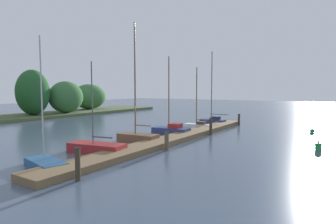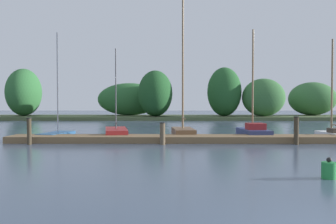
{
  "view_description": "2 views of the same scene",
  "coord_description": "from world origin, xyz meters",
  "views": [
    {
      "loc": [
        -17.84,
        3.76,
        3.79
      ],
      "look_at": [
        -0.06,
        15.06,
        2.08
      ],
      "focal_mm": 29.65,
      "sensor_mm": 36.0,
      "label": 1
    },
    {
      "loc": [
        -3.07,
        -5.32,
        2.25
      ],
      "look_at": [
        -3.19,
        15.65,
        1.61
      ],
      "focal_mm": 38.08,
      "sensor_mm": 36.0,
      "label": 2
    }
  ],
  "objects": [
    {
      "name": "channel_buoy_1",
      "position": [
        1.54,
        4.97,
        0.25
      ],
      "size": [
        0.41,
        0.41,
        0.62
      ],
      "color": "#23843D",
      "rests_on": "ground"
    },
    {
      "name": "sailboat_1",
      "position": [
        -6.36,
        16.28,
        0.32
      ],
      "size": [
        1.85,
        3.87,
        5.45
      ],
      "rotation": [
        0.0,
        0.0,
        1.75
      ],
      "color": "maroon",
      "rests_on": "ground"
    },
    {
      "name": "sailboat_4",
      "position": [
        6.59,
        15.84,
        0.37
      ],
      "size": [
        1.14,
        2.91,
        5.94
      ],
      "rotation": [
        0.0,
        0.0,
        1.62
      ],
      "color": "white",
      "rests_on": "ground"
    },
    {
      "name": "sailboat_2",
      "position": [
        -2.29,
        16.36,
        0.48
      ],
      "size": [
        1.43,
        3.24,
        8.51
      ],
      "rotation": [
        0.0,
        0.0,
        1.65
      ],
      "color": "brown",
      "rests_on": "ground"
    },
    {
      "name": "sailboat_3",
      "position": [
        1.94,
        16.1,
        0.41
      ],
      "size": [
        1.56,
        3.35,
        6.56
      ],
      "rotation": [
        0.0,
        0.0,
        1.64
      ],
      "color": "navy",
      "rests_on": "ground"
    },
    {
      "name": "mooring_piling_1",
      "position": [
        -3.46,
        13.0,
        0.58
      ],
      "size": [
        0.32,
        0.32,
        1.15
      ],
      "color": "brown",
      "rests_on": "ground"
    },
    {
      "name": "dock_pier",
      "position": [
        0.0,
        14.26,
        0.17
      ],
      "size": [
        23.85,
        1.8,
        0.35
      ],
      "color": "brown",
      "rests_on": "ground"
    },
    {
      "name": "channel_buoy_0",
      "position": [
        9.31,
        5.99,
        0.18
      ],
      "size": [
        0.38,
        0.38,
        0.47
      ],
      "color": "#23843D",
      "rests_on": "ground"
    },
    {
      "name": "mooring_piling_0",
      "position": [
        -10.35,
        12.95,
        0.7
      ],
      "size": [
        0.26,
        0.26,
        1.39
      ],
      "color": "#3D3323",
      "rests_on": "ground"
    },
    {
      "name": "sailboat_0",
      "position": [
        -9.86,
        15.98,
        0.26
      ],
      "size": [
        1.7,
        3.03,
        6.36
      ],
      "rotation": [
        0.0,
        0.0,
        1.35
      ],
      "color": "#285684",
      "rests_on": "ground"
    },
    {
      "name": "sailboat_5",
      "position": [
        10.36,
        15.9,
        0.46
      ],
      "size": [
        1.19,
        3.41,
        7.91
      ],
      "rotation": [
        0.0,
        0.0,
        1.48
      ],
      "color": "navy",
      "rests_on": "ground"
    },
    {
      "name": "mooring_piling_3",
      "position": [
        10.84,
        13.07,
        0.61
      ],
      "size": [
        0.26,
        0.26,
        1.21
      ],
      "color": "#3D3323",
      "rests_on": "ground"
    },
    {
      "name": "mooring_piling_2",
      "position": [
        3.46,
        13.06,
        0.74
      ],
      "size": [
        0.28,
        0.28,
        1.46
      ],
      "color": "#3D3323",
      "rests_on": "ground"
    }
  ]
}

